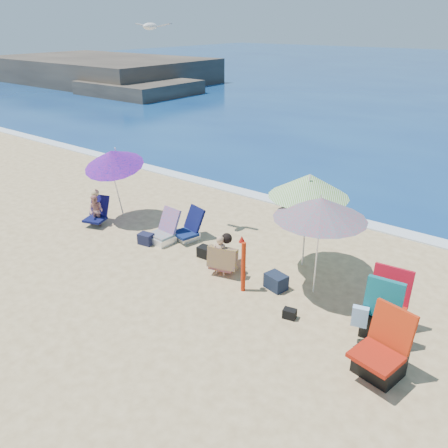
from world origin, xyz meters
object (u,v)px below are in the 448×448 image
Objects in this scene: camp_chair_left at (381,356)px; person_left at (96,210)px; umbrella_striped at (309,185)px; furled_umbrella at (243,262)px; chair_rainbow at (163,234)px; camp_chair_right at (383,313)px; chair_navy at (188,231)px; seagull at (151,26)px; umbrella_turquoise at (321,208)px; umbrella_blue at (113,158)px; person_center at (222,256)px.

person_left is (-7.56, 0.90, 0.08)m from camp_chair_left.
umbrella_striped is 1.85× the size of furled_umbrella.
chair_rainbow is at bearing 167.43° from furled_umbrella.
chair_navy is at bearing 170.91° from camp_chair_right.
chair_rainbow is 4.49m from seagull.
person_left is (-7.25, -0.02, -0.01)m from camp_chair_right.
umbrella_turquoise is 1.98× the size of camp_chair_left.
umbrella_striped is at bearing 7.42° from umbrella_blue.
chair_navy is at bearing 19.01° from person_left.
umbrella_blue is 2.61m from chair_navy.
seagull is at bearing 171.55° from camp_chair_right.
chair_navy is at bearing 7.16° from umbrella_blue.
camp_chair_right is 7.25m from person_left.
umbrella_turquoise is 1.91× the size of furled_umbrella.
camp_chair_left is at bearing -39.07° from umbrella_turquoise.
umbrella_blue is 7.20m from camp_chair_right.
umbrella_turquoise is 2.71m from camp_chair_left.
umbrella_striped is 3.50m from camp_chair_left.
umbrella_turquoise is 1.73m from furled_umbrella.
seagull reaches higher than umbrella_turquoise.
furled_umbrella is (-0.52, -1.44, -1.21)m from umbrella_striped.
seagull reaches higher than camp_chair_left.
person_center is (-1.18, -1.23, -1.40)m from umbrella_striped.
seagull is at bearing 175.78° from umbrella_turquoise.
chair_navy is at bearing 161.90° from camp_chair_left.
person_left is at bearing -160.99° from chair_navy.
umbrella_turquoise reaches higher than camp_chair_left.
furled_umbrella is at bearing -12.57° from chair_rainbow.
umbrella_blue is 4.06m from person_center.
furled_umbrella is 5.28m from seagull.
camp_chair_right is 1.30× the size of person_center.
umbrella_turquoise is 0.85m from umbrella_striped.
camp_chair_left is at bearing -16.23° from seagull.
chair_navy is at bearing 155.57° from furled_umbrella.
umbrella_blue is 2.49× the size of chair_navy.
seagull is at bearing -175.44° from umbrella_striped.
chair_rainbow is 2.07m from person_center.
camp_chair_left is (2.37, -2.09, -1.51)m from umbrella_striped.
furled_umbrella reaches higher than person_center.
camp_chair_right reaches higher than person_left.
seagull reaches higher than furled_umbrella.
umbrella_blue is 1.73× the size of camp_chair_right.
camp_chair_left is (7.39, -1.44, -1.32)m from umbrella_blue.
person_center is at bearing -27.00° from chair_navy.
seagull is at bearing 136.40° from chair_rainbow.
person_left is (-2.34, -0.80, 0.21)m from chair_navy.
furled_umbrella is (4.50, -0.79, -1.02)m from umbrella_blue.
umbrella_turquoise is 2.41× the size of person_center.
camp_chair_left is at bearing -6.82° from person_left.
umbrella_blue is at bearing -164.17° from seagull.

